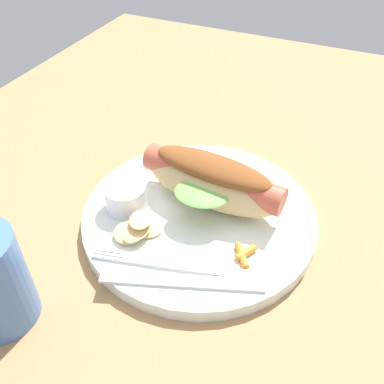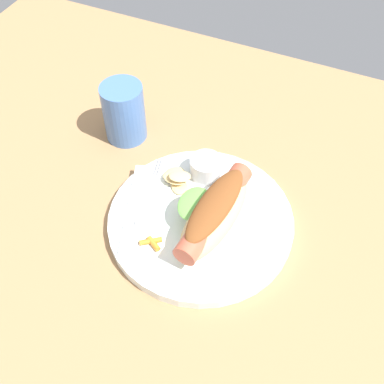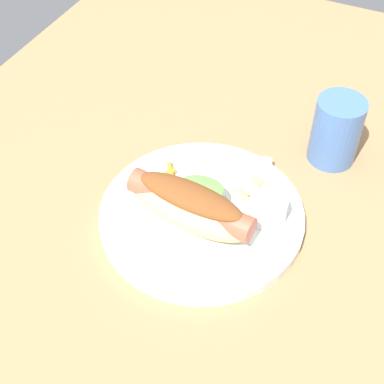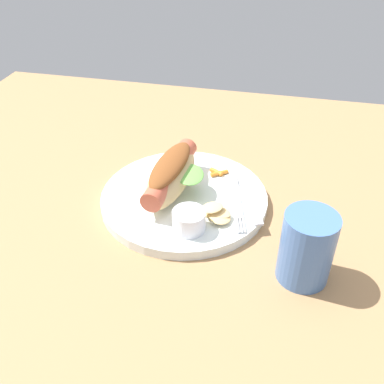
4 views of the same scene
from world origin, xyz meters
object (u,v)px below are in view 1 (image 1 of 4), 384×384
object	(u,v)px
sauce_ramekin	(127,195)
chips_pile	(138,229)
hot_dog	(209,180)
plate	(199,217)
carrot_garnish	(244,254)
fork	(173,265)
knife	(182,281)

from	to	relation	value
sauce_ramekin	chips_pile	size ratio (longest dim) A/B	0.84
chips_pile	hot_dog	bearing A→B (deg)	149.55
plate	carrot_garnish	size ratio (longest dim) A/B	8.18
plate	carrot_garnish	xyz separation A→B (cm)	(4.25, 6.75, 1.18)
chips_pile	carrot_garnish	bearing A→B (deg)	98.36
hot_dog	fork	size ratio (longest dim) A/B	1.07
plate	fork	bearing A→B (deg)	5.16
knife	sauce_ramekin	bearing A→B (deg)	-55.20
sauce_ramekin	knife	bearing A→B (deg)	54.57
hot_dog	knife	bearing A→B (deg)	105.92
sauce_ramekin	carrot_garnish	distance (cm)	14.80
hot_dog	chips_pile	size ratio (longest dim) A/B	2.97
plate	chips_pile	distance (cm)	7.65
carrot_garnish	fork	bearing A→B (deg)	-56.40
plate	fork	world-z (taller)	fork
plate	knife	world-z (taller)	knife
plate	chips_pile	size ratio (longest dim) A/B	4.63
sauce_ramekin	knife	world-z (taller)	sauce_ramekin
hot_dog	chips_pile	bearing A→B (deg)	65.16
fork	carrot_garnish	size ratio (longest dim) A/B	4.92
plate	hot_dog	xyz separation A→B (cm)	(-2.21, 0.22, 3.94)
chips_pile	carrot_garnish	world-z (taller)	chips_pile
fork	knife	size ratio (longest dim) A/B	1.00
carrot_garnish	knife	bearing A→B (deg)	-38.66
hot_dog	fork	world-z (taller)	hot_dog
hot_dog	carrot_garnish	size ratio (longest dim) A/B	5.26
fork	chips_pile	world-z (taller)	chips_pile
fork	knife	bearing A→B (deg)	125.05
sauce_ramekin	fork	xyz separation A→B (cm)	(5.85, 8.63, -1.34)
hot_dog	plate	bearing A→B (deg)	89.81
knife	hot_dog	bearing A→B (deg)	-99.46
fork	knife	xyz separation A→B (cm)	(1.46, 1.65, -0.02)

